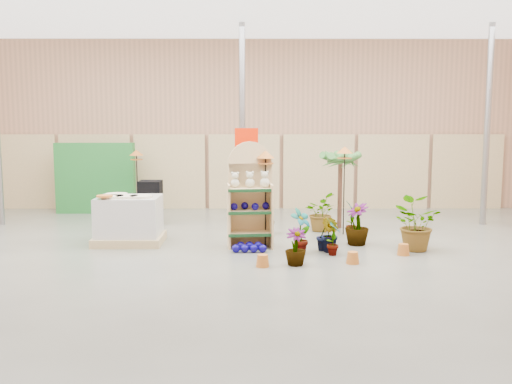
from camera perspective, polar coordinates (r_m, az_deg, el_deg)
room at (r=10.25m, az=-1.67°, el=6.34°), size 15.20×12.10×4.70m
display_shelf at (r=10.71m, az=-0.61°, el=-0.67°), size 0.87×0.60×1.97m
teddy_bears at (r=10.57m, az=-0.50°, el=1.13°), size 0.73×0.18×0.30m
gazing_balls_shelf at (r=10.61m, az=-0.61°, el=-1.42°), size 0.73×0.25×0.14m
gazing_balls_floor at (r=10.39m, az=-0.68°, el=-5.55°), size 0.63×0.39×0.15m
pallet_stack at (r=11.26m, az=-12.57°, el=-2.75°), size 1.30×1.09×0.95m
charcoal_planters at (r=13.27m, az=-10.91°, el=-1.40°), size 0.80×0.50×1.00m
trellis_stock at (r=15.16m, az=-15.75°, el=1.35°), size 2.00×0.30×1.80m
offer_sign at (r=12.34m, az=-0.96°, el=3.48°), size 0.50×0.08×2.20m
bird_table_front at (r=10.69m, az=0.97°, el=3.46°), size 0.34×0.34×1.80m
bird_table_right at (r=11.86m, az=8.86°, el=3.88°), size 0.34×0.34×1.83m
bird_table_back at (r=14.19m, az=-11.87°, el=3.66°), size 0.34×0.34×1.66m
palm at (r=12.59m, az=8.45°, el=3.30°), size 0.70×0.70×1.79m
potted_plant_0 at (r=10.20m, az=4.50°, el=-3.90°), size 0.52×0.50×0.82m
potted_plant_1 at (r=10.51m, az=6.83°, el=-4.29°), size 0.39×0.40×0.57m
potted_plant_3 at (r=11.04m, az=10.06°, el=-3.18°), size 0.63×0.63×0.80m
potted_plant_4 at (r=11.87m, az=9.56°, el=-2.61°), size 0.29×0.41×0.73m
potted_plant_6 at (r=12.33m, az=6.36°, el=-2.03°), size 0.67×0.76×0.80m
potted_plant_7 at (r=9.39m, az=3.98°, el=-5.50°), size 0.39×0.39×0.61m
potted_plant_8 at (r=10.11m, az=7.71°, el=-4.48°), size 0.28×0.38×0.66m
potted_plant_9 at (r=10.33m, az=7.47°, el=-4.23°), size 0.42×0.45×0.66m
potted_plant_10 at (r=10.78m, az=15.47°, el=-3.12°), size 1.16×1.15×0.97m
potted_plant_11 at (r=11.90m, az=1.04°, el=-2.69°), size 0.48×0.48×0.65m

